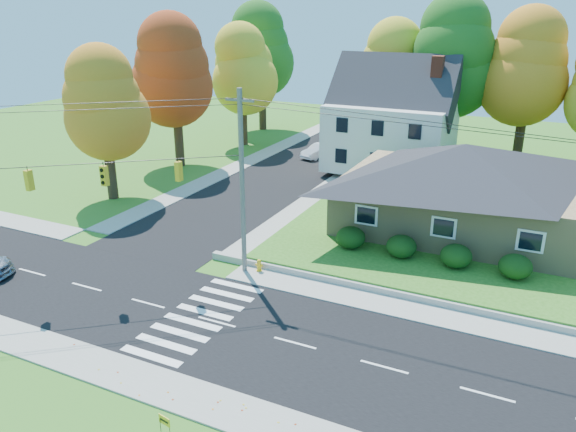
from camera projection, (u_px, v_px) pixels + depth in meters
name	position (u px, v px, depth m)	size (l,w,h in m)	color
ground	(217.00, 322.00, 25.99)	(120.00, 120.00, 0.00)	#3D7923
road_main	(217.00, 322.00, 25.99)	(90.00, 8.00, 0.02)	black
road_cross	(297.00, 167.00, 51.20)	(8.00, 44.00, 0.02)	black
sidewalk_north	(267.00, 278.00, 30.20)	(90.00, 2.00, 0.08)	#9C9A90
sidewalk_south	(147.00, 382.00, 21.75)	(90.00, 2.00, 0.08)	#9C9A90
lawn	(544.00, 217.00, 38.33)	(30.00, 30.00, 0.50)	#3D7923
ranch_house	(461.00, 185.00, 35.10)	(14.60, 10.60, 5.40)	tan
colonial_house	(392.00, 121.00, 48.01)	(10.40, 8.40, 9.60)	silver
hedge_row	(428.00, 251.00, 30.81)	(10.70, 1.70, 1.27)	#163A10
traffic_infrastructure	(225.00, 209.00, 25.40)	(38.10, 10.66, 10.00)	#666059
tree_lot_0	(391.00, 69.00, 52.62)	(6.72, 6.72, 12.51)	#3F2A19
tree_lot_1	(456.00, 58.00, 48.87)	(7.84, 7.84, 14.60)	#3F2A19
tree_lot_2	(530.00, 67.00, 47.50)	(7.28, 7.28, 13.56)	#3F2A19
tree_west_0	(103.00, 104.00, 40.56)	(6.16, 6.16, 11.47)	#3F2A19
tree_west_1	(174.00, 72.00, 48.95)	(7.28, 7.28, 13.56)	#3F2A19
tree_west_2	(242.00, 69.00, 57.21)	(6.72, 6.72, 12.51)	#3F2A19
tree_west_3	(262.00, 50.00, 64.33)	(7.84, 7.84, 14.60)	#3F2A19
white_car	(319.00, 151.00, 54.37)	(1.38, 3.96, 1.30)	silver
fire_hydrant	(259.00, 266.00, 30.83)	(0.42, 0.34, 0.76)	#EEAC14
yard_sign	(164.00, 421.00, 19.10)	(0.52, 0.12, 0.66)	black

